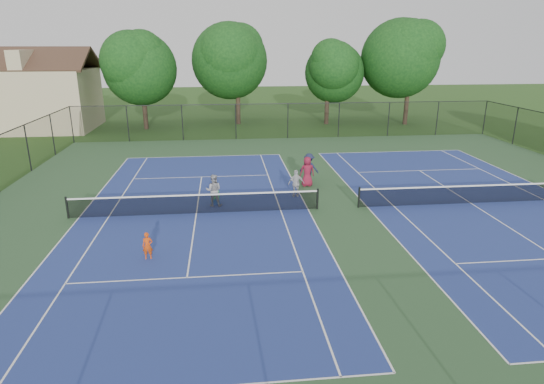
{
  "coord_description": "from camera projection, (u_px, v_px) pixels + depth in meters",
  "views": [
    {
      "loc": [
        -5.55,
        -20.84,
        7.78
      ],
      "look_at": [
        -3.42,
        -1.0,
        1.3
      ],
      "focal_mm": 30.0,
      "sensor_mm": 36.0,
      "label": 1
    }
  ],
  "objects": [
    {
      "name": "ground",
      "position": [
        338.0,
        208.0,
        22.68
      ],
      "size": [
        140.0,
        140.0,
        0.0
      ],
      "primitive_type": "plane",
      "color": "#234716",
      "rests_on": "ground"
    },
    {
      "name": "court_pad",
      "position": [
        338.0,
        208.0,
        22.68
      ],
      "size": [
        36.0,
        36.0,
        0.01
      ],
      "primitive_type": "cube",
      "color": "#2D512E",
      "rests_on": "ground"
    },
    {
      "name": "tennis_court_left",
      "position": [
        196.0,
        212.0,
        21.94
      ],
      "size": [
        12.0,
        23.83,
        1.07
      ],
      "color": "navy",
      "rests_on": "ground"
    },
    {
      "name": "tennis_court_right",
      "position": [
        471.0,
        202.0,
        23.36
      ],
      "size": [
        12.0,
        23.83,
        1.07
      ],
      "color": "navy",
      "rests_on": "ground"
    },
    {
      "name": "perimeter_fence",
      "position": [
        339.0,
        178.0,
        22.18
      ],
      "size": [
        36.08,
        36.08,
        3.02
      ],
      "color": "black",
      "rests_on": "ground"
    },
    {
      "name": "tree_back_a",
      "position": [
        141.0,
        64.0,
        42.19
      ],
      "size": [
        6.8,
        6.8,
        9.15
      ],
      "color": "#2D2116",
      "rests_on": "ground"
    },
    {
      "name": "tree_back_b",
      "position": [
        237.0,
        57.0,
        44.82
      ],
      "size": [
        7.6,
        7.6,
        10.03
      ],
      "color": "#2D2116",
      "rests_on": "ground"
    },
    {
      "name": "tree_back_c",
      "position": [
        328.0,
        69.0,
        45.13
      ],
      "size": [
        6.0,
        6.0,
        8.4
      ],
      "color": "#2D2116",
      "rests_on": "ground"
    },
    {
      "name": "tree_back_d",
      "position": [
        411.0,
        55.0,
        44.58
      ],
      "size": [
        7.8,
        7.8,
        10.37
      ],
      "color": "#2D2116",
      "rests_on": "ground"
    },
    {
      "name": "clapboard_house",
      "position": [
        38.0,
        97.0,
        43.03
      ],
      "size": [
        10.8,
        8.1,
        7.65
      ],
      "color": "tan",
      "rests_on": "ground"
    },
    {
      "name": "child_player",
      "position": [
        148.0,
        246.0,
        17.18
      ],
      "size": [
        0.41,
        0.29,
        1.07
      ],
      "primitive_type": "imported",
      "rotation": [
        0.0,
        0.0,
        0.09
      ],
      "color": "#DB450E",
      "rests_on": "ground"
    },
    {
      "name": "instructor",
      "position": [
        214.0,
        190.0,
        22.79
      ],
      "size": [
        0.87,
        0.71,
        1.64
      ],
      "primitive_type": "imported",
      "rotation": [
        0.0,
        0.0,
        3.02
      ],
      "color": "#98999B",
      "rests_on": "ground"
    },
    {
      "name": "bystander_a",
      "position": [
        296.0,
        183.0,
        24.19
      ],
      "size": [
        0.9,
        0.43,
        1.49
      ],
      "primitive_type": "imported",
      "rotation": [
        0.0,
        0.0,
        3.21
      ],
      "color": "silver",
      "rests_on": "ground"
    },
    {
      "name": "bystander_b",
      "position": [
        309.0,
        168.0,
        26.78
      ],
      "size": [
        1.27,
        0.99,
        1.73
      ],
      "primitive_type": "imported",
      "rotation": [
        0.0,
        0.0,
        2.79
      ],
      "color": "#1C213E",
      "rests_on": "ground"
    },
    {
      "name": "bystander_c",
      "position": [
        307.0,
        172.0,
        26.0
      ],
      "size": [
        0.87,
        0.58,
        1.73
      ],
      "primitive_type": "imported",
      "rotation": [
        0.0,
        0.0,
        3.18
      ],
      "color": "maroon",
      "rests_on": "ground"
    },
    {
      "name": "ball_crate",
      "position": [
        216.0,
        201.0,
        23.26
      ],
      "size": [
        0.46,
        0.41,
        0.31
      ],
      "primitive_type": "cube",
      "rotation": [
        0.0,
        0.0,
        0.26
      ],
      "color": "navy",
      "rests_on": "ground"
    },
    {
      "name": "ball_hopper",
      "position": [
        215.0,
        194.0,
        23.15
      ],
      "size": [
        0.4,
        0.36,
        0.41
      ],
      "primitive_type": "cube",
      "rotation": [
        0.0,
        0.0,
        0.25
      ],
      "color": "green",
      "rests_on": "ball_crate"
    }
  ]
}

